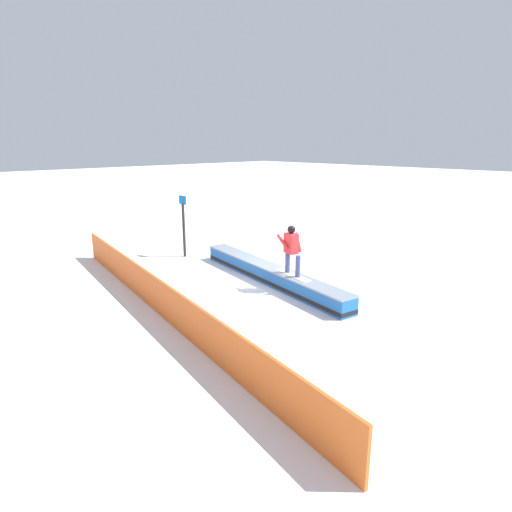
{
  "coord_description": "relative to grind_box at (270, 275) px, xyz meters",
  "views": [
    {
      "loc": [
        -8.66,
        8.96,
        4.11
      ],
      "look_at": [
        -0.53,
        1.1,
        1.12
      ],
      "focal_mm": 30.48,
      "sensor_mm": 36.0,
      "label": 1
    }
  ],
  "objects": [
    {
      "name": "ground_plane",
      "position": [
        0.0,
        0.0,
        -0.23
      ],
      "size": [
        120.0,
        120.0,
        0.0
      ],
      "primitive_type": "plane",
      "color": "white"
    },
    {
      "name": "grind_box",
      "position": [
        0.0,
        0.0,
        0.0
      ],
      "size": [
        6.63,
        1.82,
        0.51
      ],
      "color": "blue",
      "rests_on": "ground_plane"
    },
    {
      "name": "snowboarder",
      "position": [
        -0.99,
        0.18,
        1.03
      ],
      "size": [
        1.44,
        0.6,
        1.38
      ],
      "color": "silver",
      "rests_on": "grind_box"
    },
    {
      "name": "safety_fence",
      "position": [
        0.0,
        3.77,
        0.23
      ],
      "size": [
        12.92,
        2.48,
        0.92
      ],
      "primitive_type": "cube",
      "rotation": [
        0.0,
        0.0,
        -0.19
      ],
      "color": "orange",
      "rests_on": "ground_plane"
    },
    {
      "name": "trail_marker",
      "position": [
        4.3,
        0.07,
        0.96
      ],
      "size": [
        0.4,
        0.1,
        2.24
      ],
      "color": "#262628",
      "rests_on": "ground_plane"
    }
  ]
}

